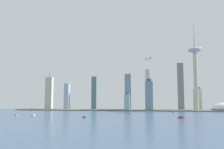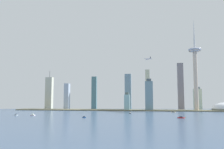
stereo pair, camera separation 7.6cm
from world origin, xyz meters
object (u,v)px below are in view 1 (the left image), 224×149
Objects in this scene: boat_4 at (84,117)px; airplane at (148,59)px; boat_1 at (16,115)px; skyscraper_0 at (149,95)px; skyscraper_6 at (148,90)px; skyscraper_7 at (198,99)px; channel_buoy_0 at (185,117)px; skyscraper_8 at (127,102)px; skyscraper_4 at (49,93)px; boat_3 at (130,113)px; skyscraper_2 at (128,92)px; boat_0 at (173,112)px; boat_2 at (33,115)px; boat_5 at (181,117)px; skyscraper_3 at (67,97)px; skyscraper_1 at (94,93)px; observation_tower at (195,65)px; skyscraper_5 at (181,86)px.

boat_4 is 0.37× the size of airplane.
skyscraper_0 is at bearing 78.77° from boat_1.
skyscraper_7 is (189.86, 23.81, -35.98)m from skyscraper_6.
skyscraper_7 is 411.56m from channel_buoy_0.
boat_1 is 415.28m from channel_buoy_0.
skyscraper_7 is 1.35× the size of skyscraper_8.
boat_3 is (350.47, -226.39, -63.87)m from skyscraper_4.
channel_buoy_0 is 0.10× the size of airplane.
skyscraper_2 reaches higher than boat_0.
boat_0 is 1.19× the size of boat_2.
skyscraper_4 is (-322.72, -12.88, -4.65)m from skyscraper_2.
skyscraper_2 is 417.97m from boat_4.
skyscraper_2 reaches higher than boat_1.
skyscraper_7 is at bearing -77.83° from boat_5.
skyscraper_4 is 1.79× the size of skyscraper_7.
skyscraper_4 reaches higher than skyscraper_7.
boat_4 is at bearing -98.66° from skyscraper_2.
skyscraper_3 reaches higher than channel_buoy_0.
boat_4 is (-89.82, -168.32, -0.19)m from boat_3.
channel_buoy_0 is 313.37m from airplane.
channel_buoy_0 is (-103.37, -396.32, -40.33)m from skyscraper_7.
boat_4 is at bearing -79.39° from skyscraper_1.
boat_3 is (-48.49, -242.96, -76.37)m from skyscraper_6.
skyscraper_7 is at bearing -29.73° from boat_3.
skyscraper_0 is 8.89× the size of boat_2.
observation_tower is 100.24m from skyscraper_5.
skyscraper_4 is 504.58m from boat_0.
skyscraper_7 is (410.78, -6.04, -25.72)m from skyscraper_1.
skyscraper_6 is at bearing 158.17° from observation_tower.
boat_2 is at bearing -71.80° from skyscraper_4.
boat_4 is at bearing -113.24° from skyscraper_0.
skyscraper_2 is 9.12× the size of boat_0.
skyscraper_1 is 10.52× the size of boat_2.
boat_5 is (392.86, -362.63, -50.00)m from skyscraper_3.
skyscraper_0 is at bearing 5.76° from skyscraper_8.
skyscraper_1 is at bearing -171.30° from boat_0.
boat_1 is at bearing -105.14° from skyscraper_1.
skyscraper_7 is 432.30m from boat_5.
boat_4 is (-217.83, -247.75, -0.33)m from boat_0.
skyscraper_6 reaches higher than boat_0.
observation_tower is at bearing -46.84° from skyscraper_5.
skyscraper_6 is at bearing -59.11° from boat_4.
airplane is (333.12, 241.93, 176.05)m from boat_1.
skyscraper_1 reaches higher than boat_1.
observation_tower is 114.18× the size of channel_buoy_0.
boat_0 is (155.77, -159.83, -68.38)m from skyscraper_2.
skyscraper_7 is 360.01m from boat_3.
skyscraper_3 is 7.91× the size of boat_1.
boat_3 is at bearing -83.38° from skyscraper_2.
skyscraper_4 is 2.42× the size of skyscraper_8.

